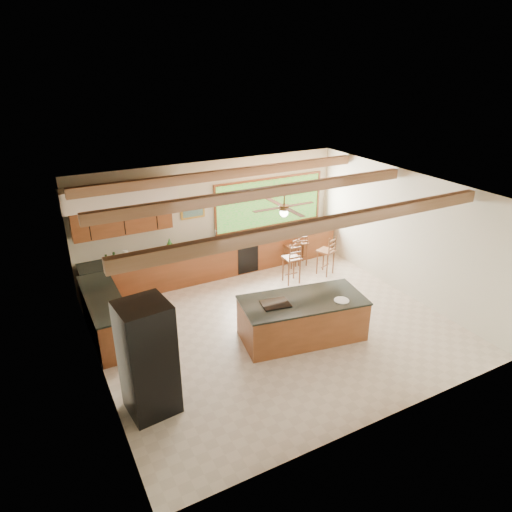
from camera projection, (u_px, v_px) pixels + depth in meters
ground at (274, 325)px, 9.95m from camera, size 7.20×7.20×0.00m
room_shell at (253, 222)px, 9.51m from camera, size 7.27×6.54×3.02m
counter_run at (195, 270)px, 11.45m from camera, size 7.12×3.10×1.27m
island at (302, 318)px, 9.39m from camera, size 2.69×1.61×0.90m
refrigerator at (148, 359)px, 7.23m from camera, size 0.85×0.83×1.98m
bar_stool_a at (293, 259)px, 11.55m from camera, size 0.43×0.43×1.13m
bar_stool_b at (293, 246)px, 12.50m from camera, size 0.44×0.44×1.02m
bar_stool_c at (301, 243)px, 12.59m from camera, size 0.49×0.49×1.09m
bar_stool_d at (327, 252)px, 12.02m from camera, size 0.52×0.52×1.10m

